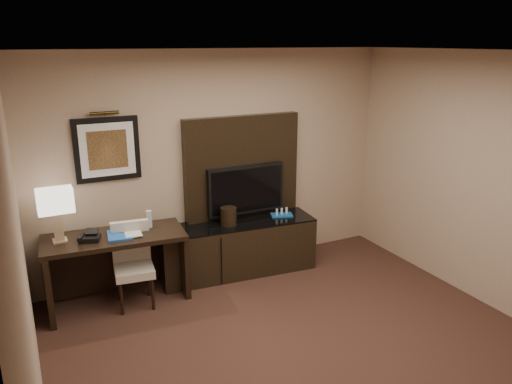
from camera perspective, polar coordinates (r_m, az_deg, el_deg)
floor at (r=4.66m, az=8.44°, el=-20.04°), size 4.50×5.00×0.01m
ceiling at (r=3.74m, az=10.28°, el=15.36°), size 4.50×5.00×0.01m
wall_back at (r=6.11m, az=-4.39°, el=3.30°), size 4.50×0.01×2.70m
wall_left at (r=3.34m, az=-24.73°, el=-10.23°), size 0.01×5.00×2.70m
desk at (r=5.70m, az=-15.63°, el=-8.49°), size 1.53×0.76×0.79m
credenza at (r=6.21m, az=-2.15°, el=-6.35°), size 1.96×0.70×0.66m
tv_wall_panel at (r=6.19m, az=-1.59°, el=2.76°), size 1.50×0.12×1.30m
tv at (r=6.17m, az=-1.18°, el=0.31°), size 1.00×0.08×0.60m
artwork at (r=5.68m, az=-16.65°, el=4.69°), size 0.70×0.04×0.70m
picture_light at (r=5.58m, az=-16.93°, el=8.64°), size 0.04×0.04×0.30m
desk_chair at (r=5.59m, az=-13.76°, el=-8.59°), size 0.46×0.52×0.85m
table_lamp at (r=5.47m, az=-21.80°, el=-2.51°), size 0.36×0.23×0.57m
desk_phone at (r=5.47m, az=-18.49°, el=-4.77°), size 0.25×0.24×0.10m
blue_folder at (r=5.52m, az=-15.33°, el=-4.76°), size 0.29×0.36×0.02m
book at (r=5.47m, az=-14.88°, el=-3.72°), size 0.18×0.04×0.24m
water_bottle at (r=5.66m, az=-12.13°, el=-3.04°), size 0.06×0.06×0.19m
ice_bucket at (r=5.99m, az=-3.15°, el=-2.78°), size 0.21×0.21×0.22m
minibar_tray at (r=6.31m, az=2.95°, el=-2.31°), size 0.30×0.23×0.10m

